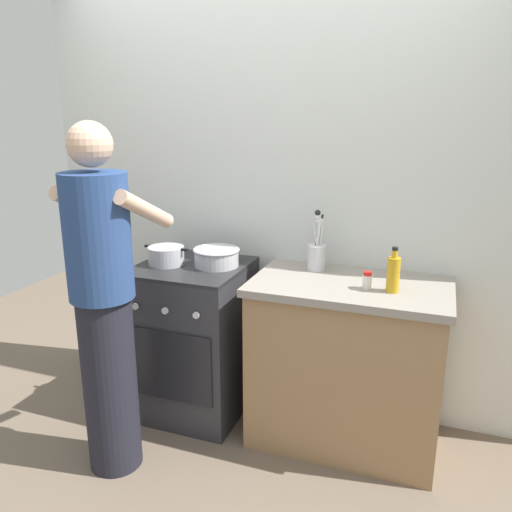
{
  "coord_description": "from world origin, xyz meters",
  "views": [
    {
      "loc": [
        0.94,
        -2.31,
        1.73
      ],
      "look_at": [
        0.05,
        0.12,
        1.0
      ],
      "focal_mm": 35.72,
      "sensor_mm": 36.0,
      "label": 1
    }
  ],
  "objects_px": {
    "spice_bottle": "(367,280)",
    "stove_range": "(194,338)",
    "pot": "(166,256)",
    "mixing_bowl": "(216,256)",
    "utensil_crock": "(317,253)",
    "oil_bottle": "(393,274)",
    "person": "(104,305)"
  },
  "relations": [
    {
      "from": "spice_bottle",
      "to": "stove_range",
      "type": "bearing_deg",
      "value": 176.46
    },
    {
      "from": "pot",
      "to": "spice_bottle",
      "type": "xyz_separation_m",
      "value": [
        1.13,
        -0.03,
        -0.01
      ]
    },
    {
      "from": "mixing_bowl",
      "to": "utensil_crock",
      "type": "height_order",
      "value": "utensil_crock"
    },
    {
      "from": "stove_range",
      "to": "utensil_crock",
      "type": "distance_m",
      "value": 0.89
    },
    {
      "from": "pot",
      "to": "spice_bottle",
      "type": "relative_size",
      "value": 3.11
    },
    {
      "from": "utensil_crock",
      "to": "spice_bottle",
      "type": "distance_m",
      "value": 0.38
    },
    {
      "from": "oil_bottle",
      "to": "pot",
      "type": "bearing_deg",
      "value": 178.51
    },
    {
      "from": "pot",
      "to": "spice_bottle",
      "type": "distance_m",
      "value": 1.13
    },
    {
      "from": "person",
      "to": "spice_bottle",
      "type": "bearing_deg",
      "value": 25.52
    },
    {
      "from": "pot",
      "to": "oil_bottle",
      "type": "xyz_separation_m",
      "value": [
        1.25,
        -0.03,
        0.04
      ]
    },
    {
      "from": "pot",
      "to": "person",
      "type": "xyz_separation_m",
      "value": [
        -0.01,
        -0.57,
        -0.09
      ]
    },
    {
      "from": "mixing_bowl",
      "to": "spice_bottle",
      "type": "distance_m",
      "value": 0.86
    },
    {
      "from": "utensil_crock",
      "to": "person",
      "type": "xyz_separation_m",
      "value": [
        -0.83,
        -0.76,
        -0.13
      ]
    },
    {
      "from": "mixing_bowl",
      "to": "pot",
      "type": "bearing_deg",
      "value": -166.02
    },
    {
      "from": "spice_bottle",
      "to": "oil_bottle",
      "type": "distance_m",
      "value": 0.13
    },
    {
      "from": "spice_bottle",
      "to": "pot",
      "type": "bearing_deg",
      "value": 178.56
    },
    {
      "from": "stove_range",
      "to": "utensil_crock",
      "type": "bearing_deg",
      "value": 13.03
    },
    {
      "from": "spice_bottle",
      "to": "mixing_bowl",
      "type": "bearing_deg",
      "value": 173.43
    },
    {
      "from": "stove_range",
      "to": "spice_bottle",
      "type": "bearing_deg",
      "value": -3.54
    },
    {
      "from": "mixing_bowl",
      "to": "stove_range",
      "type": "bearing_deg",
      "value": -165.32
    },
    {
      "from": "spice_bottle",
      "to": "person",
      "type": "relative_size",
      "value": 0.05
    },
    {
      "from": "stove_range",
      "to": "mixing_bowl",
      "type": "bearing_deg",
      "value": 14.68
    },
    {
      "from": "stove_range",
      "to": "spice_bottle",
      "type": "xyz_separation_m",
      "value": [
        0.99,
        -0.06,
        0.49
      ]
    },
    {
      "from": "spice_bottle",
      "to": "oil_bottle",
      "type": "relative_size",
      "value": 0.39
    },
    {
      "from": "spice_bottle",
      "to": "person",
      "type": "xyz_separation_m",
      "value": [
        -1.14,
        -0.54,
        -0.08
      ]
    },
    {
      "from": "utensil_crock",
      "to": "oil_bottle",
      "type": "distance_m",
      "value": 0.48
    },
    {
      "from": "mixing_bowl",
      "to": "oil_bottle",
      "type": "distance_m",
      "value": 0.98
    },
    {
      "from": "pot",
      "to": "utensil_crock",
      "type": "distance_m",
      "value": 0.85
    },
    {
      "from": "person",
      "to": "pot",
      "type": "bearing_deg",
      "value": 89.15
    },
    {
      "from": "oil_bottle",
      "to": "stove_range",
      "type": "bearing_deg",
      "value": 176.62
    },
    {
      "from": "stove_range",
      "to": "person",
      "type": "height_order",
      "value": "person"
    },
    {
      "from": "pot",
      "to": "oil_bottle",
      "type": "height_order",
      "value": "oil_bottle"
    }
  ]
}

